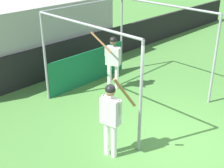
{
  "coord_description": "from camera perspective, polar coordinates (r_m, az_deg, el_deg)",
  "views": [
    {
      "loc": [
        -5.43,
        -3.29,
        4.42
      ],
      "look_at": [
        -0.2,
        1.9,
        0.96
      ],
      "focal_mm": 50.0,
      "sensor_mm": 36.0,
      "label": 1
    }
  ],
  "objects": [
    {
      "name": "outfield_wall",
      "position": [
        10.79,
        -11.88,
        3.8
      ],
      "size": [
        24.0,
        0.12,
        1.18
      ],
      "color": "black",
      "rests_on": "ground"
    },
    {
      "name": "bleacher_section",
      "position": [
        11.62,
        -15.71,
        8.26
      ],
      "size": [
        6.5,
        2.4,
        2.46
      ],
      "color": "#9E9E99",
      "rests_on": "ground"
    },
    {
      "name": "player_waiting",
      "position": [
        6.57,
        -0.22,
        -5.6
      ],
      "size": [
        0.54,
        0.7,
        2.03
      ],
      "rotation": [
        0.0,
        0.0,
        -1.38
      ],
      "color": "white",
      "rests_on": "ground"
    },
    {
      "name": "player_batter",
      "position": [
        9.68,
        0.13,
        4.73
      ],
      "size": [
        0.68,
        0.78,
        1.89
      ],
      "rotation": [
        0.0,
        0.0,
        1.95
      ],
      "color": "white",
      "rests_on": "ground"
    },
    {
      "name": "batting_cage",
      "position": [
        9.56,
        -1.65,
        5.35
      ],
      "size": [
        3.27,
        3.63,
        2.65
      ],
      "color": "gray",
      "rests_on": "ground"
    },
    {
      "name": "ground_plane",
      "position": [
        7.73,
        11.27,
        -10.25
      ],
      "size": [
        60.0,
        60.0,
        0.0
      ],
      "primitive_type": "plane",
      "color": "#477F38"
    }
  ]
}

